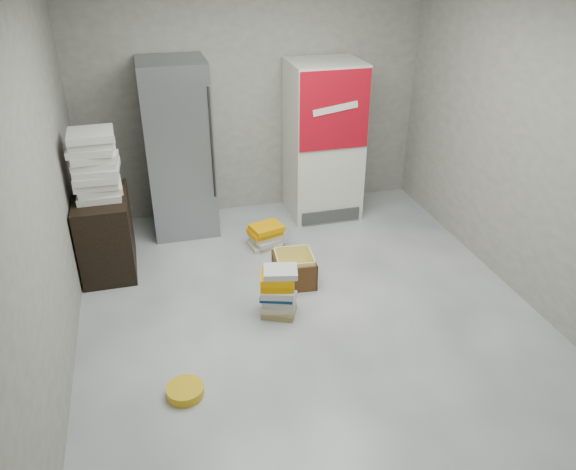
# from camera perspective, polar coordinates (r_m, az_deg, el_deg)

# --- Properties ---
(ground) EXTENTS (5.00, 5.00, 0.00)m
(ground) POSITION_cam_1_polar(r_m,az_deg,el_deg) (4.99, 2.65, -8.89)
(ground) COLOR silver
(ground) RESTS_ON ground
(room_shell) EXTENTS (4.04, 5.04, 2.82)m
(room_shell) POSITION_cam_1_polar(r_m,az_deg,el_deg) (4.16, 3.20, 11.23)
(room_shell) COLOR #A19B91
(room_shell) RESTS_ON ground
(steel_fridge) EXTENTS (0.70, 0.72, 1.90)m
(steel_fridge) POSITION_cam_1_polar(r_m,az_deg,el_deg) (6.27, -11.03, 8.57)
(steel_fridge) COLOR gray
(steel_fridge) RESTS_ON ground
(coke_cooler) EXTENTS (0.80, 0.73, 1.80)m
(coke_cooler) POSITION_cam_1_polar(r_m,az_deg,el_deg) (6.58, 3.62, 9.55)
(coke_cooler) COLOR silver
(coke_cooler) RESTS_ON ground
(wood_shelf) EXTENTS (0.50, 0.80, 0.80)m
(wood_shelf) POSITION_cam_1_polar(r_m,az_deg,el_deg) (5.83, -18.03, 0.13)
(wood_shelf) COLOR black
(wood_shelf) RESTS_ON ground
(supply_box_stack) EXTENTS (0.44, 0.44, 0.65)m
(supply_box_stack) POSITION_cam_1_polar(r_m,az_deg,el_deg) (5.54, -19.01, 6.77)
(supply_box_stack) COLOR silver
(supply_box_stack) RESTS_ON wood_shelf
(phonebook_stack_main) EXTENTS (0.37, 0.34, 0.48)m
(phonebook_stack_main) POSITION_cam_1_polar(r_m,az_deg,el_deg) (4.95, -0.98, -5.79)
(phonebook_stack_main) COLOR olive
(phonebook_stack_main) RESTS_ON ground
(phonebook_stack_side) EXTENTS (0.41, 0.35, 0.26)m
(phonebook_stack_side) POSITION_cam_1_polar(r_m,az_deg,el_deg) (6.08, -2.26, -0.06)
(phonebook_stack_side) COLOR beige
(phonebook_stack_side) RESTS_ON ground
(cardboard_box) EXTENTS (0.42, 0.42, 0.31)m
(cardboard_box) POSITION_cam_1_polar(r_m,az_deg,el_deg) (5.45, 0.62, -3.67)
(cardboard_box) COLOR yellow
(cardboard_box) RESTS_ON ground
(bucket_lid) EXTENTS (0.32, 0.32, 0.07)m
(bucket_lid) POSITION_cam_1_polar(r_m,az_deg,el_deg) (4.37, -10.39, -15.31)
(bucket_lid) COLOR gold
(bucket_lid) RESTS_ON ground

